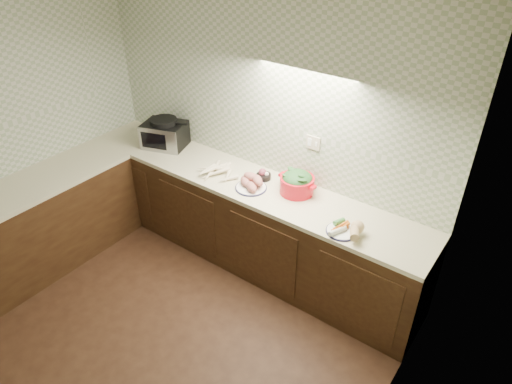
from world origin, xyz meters
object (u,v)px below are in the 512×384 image
Objects in this scene: toaster_oven at (165,134)px; parsnip_pile at (224,172)px; sweet_potato_plate at (252,183)px; veg_plate at (349,228)px; onion_bowl at (263,175)px; dutch_oven at (297,182)px.

parsnip_pile is (0.86, -0.09, -0.11)m from toaster_oven.
sweet_potato_plate is 0.99m from veg_plate.
toaster_oven is 1.62× the size of veg_plate.
onion_bowl is at bearing -15.62° from toaster_oven.
toaster_oven is at bearing -173.33° from dutch_oven.
veg_plate is at bearing -16.78° from dutch_oven.
onion_bowl is 0.36× the size of dutch_oven.
dutch_oven is (0.71, 0.14, 0.07)m from parsnip_pile.
parsnip_pile is at bearing 175.49° from veg_plate.
parsnip_pile is 1.23× the size of veg_plate.
parsnip_pile is at bearing -163.69° from dutch_oven.
dutch_oven is (0.37, -0.01, 0.06)m from onion_bowl.
sweet_potato_plate is at bearing -87.27° from onion_bowl.
toaster_oven reaches higher than onion_bowl.
onion_bowl is 0.37m from dutch_oven.
veg_plate is (2.20, -0.20, -0.10)m from toaster_oven.
toaster_oven is 1.22m from sweet_potato_plate.
parsnip_pile is 2.83× the size of onion_bowl.
dutch_oven is (1.57, 0.05, -0.04)m from toaster_oven.
toaster_oven reaches higher than veg_plate.
parsnip_pile is at bearing 174.54° from sweet_potato_plate.
sweet_potato_plate is 0.94× the size of veg_plate.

